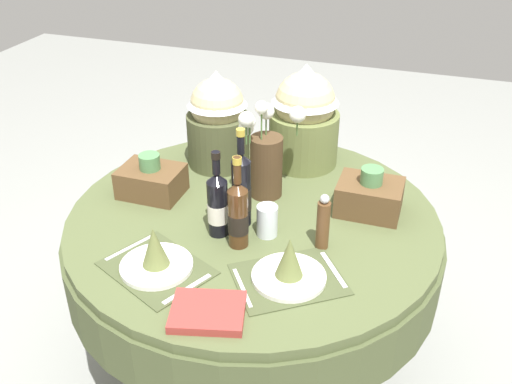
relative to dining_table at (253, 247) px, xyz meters
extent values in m
plane|color=gray|center=(0.00, 0.00, -0.57)|extent=(8.00, 8.00, 0.00)
cylinder|color=#4C5633|center=(0.00, 0.00, 0.13)|extent=(1.40, 1.40, 0.04)
cylinder|color=#464F2E|center=(0.00, 0.00, 0.00)|extent=(1.43, 1.43, 0.21)
cylinder|color=black|center=(0.00, 0.00, -0.22)|extent=(0.12, 0.12, 0.65)
cylinder|color=black|center=(0.00, 0.00, -0.56)|extent=(0.77, 0.77, 0.03)
cube|color=#41492B|center=(-0.20, -0.41, 0.15)|extent=(0.42, 0.38, 0.00)
cylinder|color=white|center=(-0.20, -0.41, 0.16)|extent=(0.24, 0.24, 0.02)
cone|color=#606B38|center=(-0.20, -0.41, 0.24)|extent=(0.09, 0.09, 0.14)
cube|color=silver|center=(-0.34, -0.34, 0.16)|extent=(0.09, 0.18, 0.00)
cube|color=silver|center=(-0.06, -0.48, 0.16)|extent=(0.10, 0.18, 0.00)
cube|color=#41492B|center=(0.23, -0.32, 0.15)|extent=(0.43, 0.41, 0.00)
cylinder|color=white|center=(0.23, -0.32, 0.16)|extent=(0.24, 0.24, 0.02)
cone|color=#606B38|center=(0.23, -0.32, 0.24)|extent=(0.09, 0.09, 0.14)
cube|color=silver|center=(0.11, -0.41, 0.16)|extent=(0.12, 0.16, 0.00)
cube|color=silver|center=(0.36, -0.23, 0.16)|extent=(0.12, 0.16, 0.00)
cylinder|color=#47331E|center=(0.00, 0.16, 0.27)|extent=(0.13, 0.13, 0.25)
sphere|color=white|center=(-0.05, 0.08, 0.50)|extent=(0.06, 0.06, 0.06)
cylinder|color=#4C7038|center=(-0.05, 0.08, 0.44)|extent=(0.01, 0.01, 0.08)
sphere|color=white|center=(0.10, 0.21, 0.49)|extent=(0.06, 0.06, 0.06)
cylinder|color=#4C7038|center=(0.10, 0.21, 0.43)|extent=(0.01, 0.01, 0.07)
sphere|color=white|center=(-0.07, 0.12, 0.45)|extent=(0.06, 0.06, 0.06)
cylinder|color=#4C7038|center=(-0.07, 0.12, 0.41)|extent=(0.01, 0.01, 0.03)
sphere|color=white|center=(-0.01, 0.18, 0.50)|extent=(0.06, 0.06, 0.06)
cylinder|color=#4C7038|center=(-0.01, 0.18, 0.44)|extent=(0.01, 0.01, 0.08)
sphere|color=white|center=(-0.01, 0.14, 0.53)|extent=(0.05, 0.05, 0.05)
cylinder|color=#4C7038|center=(-0.01, 0.14, 0.46)|extent=(0.01, 0.01, 0.11)
sphere|color=white|center=(-0.04, 0.10, 0.48)|extent=(0.04, 0.04, 0.04)
cylinder|color=#4C7038|center=(-0.04, 0.10, 0.44)|extent=(0.01, 0.01, 0.07)
cylinder|color=black|center=(-0.02, -0.06, 0.28)|extent=(0.07, 0.07, 0.26)
cylinder|color=black|center=(-0.02, -0.06, 0.26)|extent=(0.07, 0.07, 0.09)
cone|color=black|center=(-0.02, -0.06, 0.42)|extent=(0.07, 0.07, 0.03)
cylinder|color=black|center=(-0.02, -0.06, 0.48)|extent=(0.03, 0.03, 0.09)
cylinder|color=#B29933|center=(-0.02, -0.06, 0.52)|extent=(0.03, 0.03, 0.02)
cylinder|color=black|center=(-0.08, -0.15, 0.26)|extent=(0.07, 0.07, 0.21)
cylinder|color=silver|center=(-0.08, -0.15, 0.24)|extent=(0.07, 0.07, 0.07)
cone|color=black|center=(-0.08, -0.15, 0.38)|extent=(0.07, 0.07, 0.03)
cylinder|color=black|center=(-0.08, -0.15, 0.43)|extent=(0.03, 0.03, 0.08)
cylinder|color=black|center=(-0.08, -0.15, 0.46)|extent=(0.03, 0.03, 0.02)
cylinder|color=#422814|center=(0.01, -0.19, 0.26)|extent=(0.07, 0.07, 0.22)
cylinder|color=black|center=(0.01, -0.19, 0.24)|extent=(0.07, 0.07, 0.07)
cone|color=#422814|center=(0.01, -0.19, 0.38)|extent=(0.07, 0.07, 0.03)
cylinder|color=#422814|center=(0.01, -0.19, 0.44)|extent=(0.03, 0.03, 0.09)
cylinder|color=#B29933|center=(0.01, -0.19, 0.48)|extent=(0.03, 0.03, 0.02)
cylinder|color=silver|center=(0.09, -0.11, 0.21)|extent=(0.08, 0.08, 0.12)
cylinder|color=brown|center=(0.29, -0.12, 0.24)|extent=(0.05, 0.05, 0.18)
sphere|color=#B7B7BC|center=(0.29, -0.12, 0.34)|extent=(0.03, 0.03, 0.03)
cube|color=#99332D|center=(0.05, -0.56, 0.16)|extent=(0.25, 0.22, 0.03)
cylinder|color=#474C2D|center=(-0.28, 0.35, 0.26)|extent=(0.27, 0.27, 0.23)
sphere|color=#C6B784|center=(-0.28, 0.35, 0.42)|extent=(0.23, 0.23, 0.23)
cone|color=silver|center=(-0.28, 0.35, 0.50)|extent=(0.25, 0.25, 0.15)
cylinder|color=olive|center=(0.07, 0.47, 0.26)|extent=(0.30, 0.30, 0.23)
sphere|color=#C6B784|center=(0.07, 0.47, 0.43)|extent=(0.25, 0.25, 0.25)
cone|color=silver|center=(0.07, 0.47, 0.51)|extent=(0.28, 0.28, 0.16)
cube|color=brown|center=(-0.43, 0.02, 0.21)|extent=(0.24, 0.18, 0.11)
cylinder|color=#4C7F4C|center=(-0.43, 0.02, 0.29)|extent=(0.08, 0.08, 0.06)
cube|color=brown|center=(0.41, 0.16, 0.21)|extent=(0.24, 0.18, 0.12)
cylinder|color=#4C7F4C|center=(0.41, 0.16, 0.30)|extent=(0.08, 0.08, 0.06)
camera|label=1|loc=(0.60, -1.74, 1.35)|focal=40.69mm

